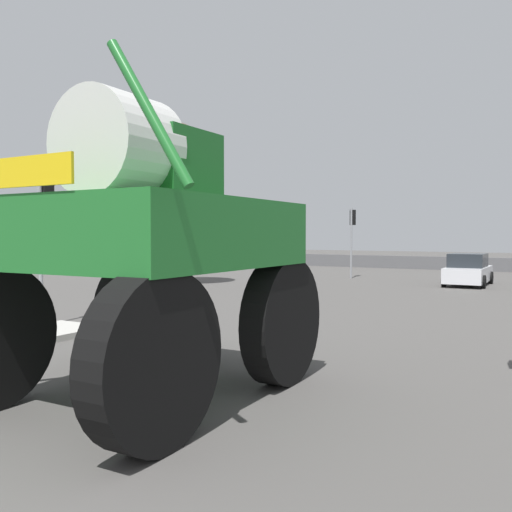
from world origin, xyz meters
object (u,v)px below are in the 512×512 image
Objects in this scene: sedan_ahead at (468,270)px; traffic_signal_far_left at (352,227)px; traffic_signal_near_left at (45,215)px; bare_tree_left at (168,157)px; oversize_sprayer at (144,247)px.

traffic_signal_far_left is (-6.29, 1.31, 2.12)m from sedan_ahead.
bare_tree_left is at bearing 113.07° from traffic_signal_near_left.
traffic_signal_near_left is at bearing -94.34° from traffic_signal_far_left.
sedan_ahead is 1.06× the size of traffic_signal_far_left.
sedan_ahead is at bearing -4.03° from oversize_sprayer.
oversize_sprayer is at bearing 176.37° from sedan_ahead.
bare_tree_left reaches higher than sedan_ahead.
oversize_sprayer is 0.68× the size of bare_tree_left.
bare_tree_left is at bearing 37.16° from oversize_sprayer.
bare_tree_left is at bearing -125.07° from traffic_signal_far_left.
traffic_signal_far_left reaches higher than sedan_ahead.
traffic_signal_far_left is at bearing 77.52° from sedan_ahead.
bare_tree_left is (-12.27, -7.20, 5.36)m from sedan_ahead.
traffic_signal_far_left is (1.45, 19.14, -0.12)m from traffic_signal_near_left.
traffic_signal_far_left is at bearing 85.66° from traffic_signal_near_left.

